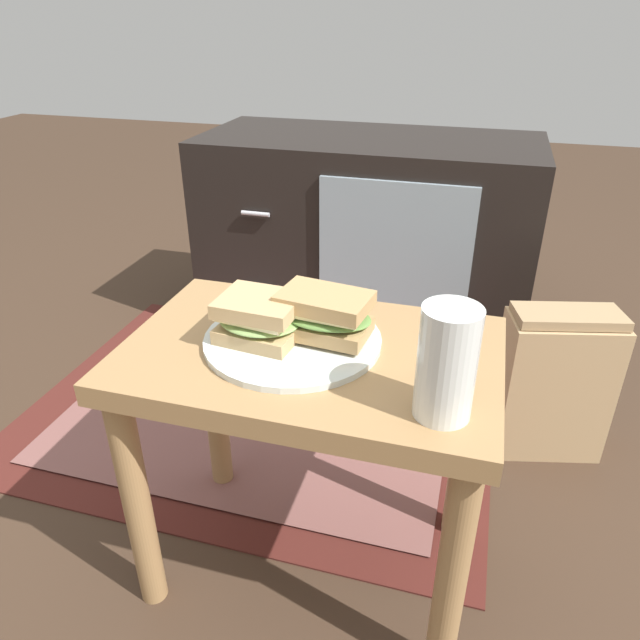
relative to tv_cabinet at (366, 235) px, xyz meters
name	(u,v)px	position (x,y,z in m)	size (l,w,h in m)	color
ground_plane	(312,559)	(0.11, -0.95, -0.29)	(8.00, 8.00, 0.00)	#3D2B1E
side_table	(311,398)	(0.11, -0.95, 0.08)	(0.56, 0.36, 0.46)	#A37A4C
tv_cabinet	(366,235)	(0.00, 0.00, 0.00)	(0.96, 0.46, 0.58)	black
area_rug	(263,405)	(-0.15, -0.53, -0.29)	(1.14, 0.87, 0.01)	#4C1E19
plate	(293,340)	(0.08, -0.94, 0.17)	(0.27, 0.27, 0.01)	silver
sandwich_front	(260,318)	(0.03, -0.95, 0.21)	(0.14, 0.12, 0.07)	tan
sandwich_back	(325,314)	(0.12, -0.93, 0.22)	(0.15, 0.10, 0.07)	tan
beer_glass	(447,364)	(0.31, -1.05, 0.24)	(0.07, 0.07, 0.15)	silver
paper_bag	(554,383)	(0.53, -0.49, -0.12)	(0.25, 0.17, 0.35)	tan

